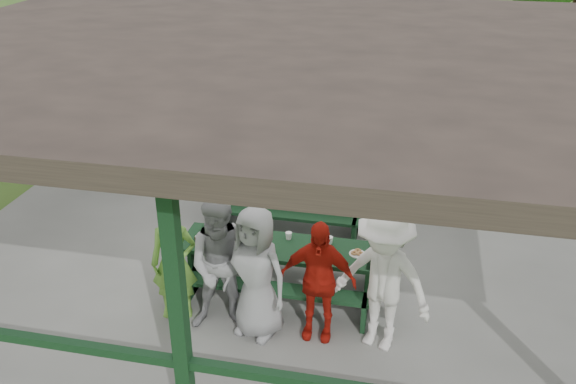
% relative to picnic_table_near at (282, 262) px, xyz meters
% --- Properties ---
extents(ground, '(90.00, 90.00, 0.00)m').
position_rel_picnic_table_near_xyz_m(ground, '(-0.42, 1.20, -0.58)').
color(ground, '#2D5319').
rests_on(ground, ground).
extents(concrete_slab, '(10.00, 8.00, 0.10)m').
position_rel_picnic_table_near_xyz_m(concrete_slab, '(-0.42, 1.20, -0.53)').
color(concrete_slab, slate).
rests_on(concrete_slab, ground).
extents(pavilion_structure, '(10.60, 8.60, 3.24)m').
position_rel_picnic_table_near_xyz_m(pavilion_structure, '(-0.42, 1.20, 2.59)').
color(pavilion_structure, black).
rests_on(pavilion_structure, concrete_slab).
extents(picnic_table_near, '(2.78, 1.39, 0.75)m').
position_rel_picnic_table_near_xyz_m(picnic_table_near, '(0.00, 0.00, 0.00)').
color(picnic_table_near, black).
rests_on(picnic_table_near, concrete_slab).
extents(picnic_table_far, '(2.63, 1.39, 0.75)m').
position_rel_picnic_table_near_xyz_m(picnic_table_far, '(-0.28, 2.00, -0.00)').
color(picnic_table_far, black).
rests_on(picnic_table_far, concrete_slab).
extents(table_setting, '(2.32, 0.45, 0.10)m').
position_rel_picnic_table_near_xyz_m(table_setting, '(-0.06, 0.04, 0.30)').
color(table_setting, white).
rests_on(table_setting, picnic_table_near).
extents(contestant_green, '(0.67, 0.53, 1.63)m').
position_rel_picnic_table_near_xyz_m(contestant_green, '(-1.24, -0.79, 0.34)').
color(contestant_green, '#629D36').
rests_on(contestant_green, concrete_slab).
extents(contestant_grey_left, '(1.04, 0.89, 1.86)m').
position_rel_picnic_table_near_xyz_m(contestant_grey_left, '(-0.54, -0.88, 0.45)').
color(contestant_grey_left, gray).
rests_on(contestant_grey_left, concrete_slab).
extents(contestant_grey_mid, '(1.00, 0.80, 1.77)m').
position_rel_picnic_table_near_xyz_m(contestant_grey_mid, '(-0.12, -0.91, 0.41)').
color(contestant_grey_mid, gray).
rests_on(contestant_grey_mid, concrete_slab).
extents(contestant_red, '(0.95, 0.40, 1.63)m').
position_rel_picnic_table_near_xyz_m(contestant_red, '(0.63, -0.80, 0.33)').
color(contestant_red, '#A9160D').
rests_on(contestant_red, concrete_slab).
extents(contestant_white_fedora, '(1.38, 1.04, 1.95)m').
position_rel_picnic_table_near_xyz_m(contestant_white_fedora, '(1.42, -0.83, 0.47)').
color(contestant_white_fedora, silver).
rests_on(contestant_white_fedora, concrete_slab).
extents(spectator_lblue, '(1.68, 0.97, 1.73)m').
position_rel_picnic_table_near_xyz_m(spectator_lblue, '(-0.56, 2.76, 0.38)').
color(spectator_lblue, '#95C4E6').
rests_on(spectator_lblue, concrete_slab).
extents(spectator_blue, '(0.76, 0.56, 1.92)m').
position_rel_picnic_table_near_xyz_m(spectator_blue, '(-2.00, 3.33, 0.48)').
color(spectator_blue, '#465DB6').
rests_on(spectator_blue, concrete_slab).
extents(spectator_grey, '(0.83, 0.73, 1.43)m').
position_rel_picnic_table_near_xyz_m(spectator_grey, '(0.83, 2.88, 0.23)').
color(spectator_grey, gray).
rests_on(spectator_grey, concrete_slab).
extents(pickup_truck, '(6.26, 4.51, 1.58)m').
position_rel_picnic_table_near_xyz_m(pickup_truck, '(-0.29, 9.30, 0.21)').
color(pickup_truck, silver).
rests_on(pickup_truck, ground).
extents(farm_trailer, '(3.51, 2.12, 1.22)m').
position_rel_picnic_table_near_xyz_m(farm_trailer, '(-2.51, 9.18, 0.03)').
color(farm_trailer, '#1B2C97').
rests_on(farm_trailer, ground).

